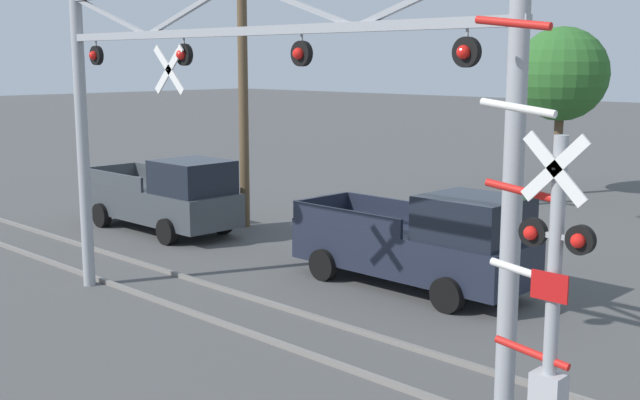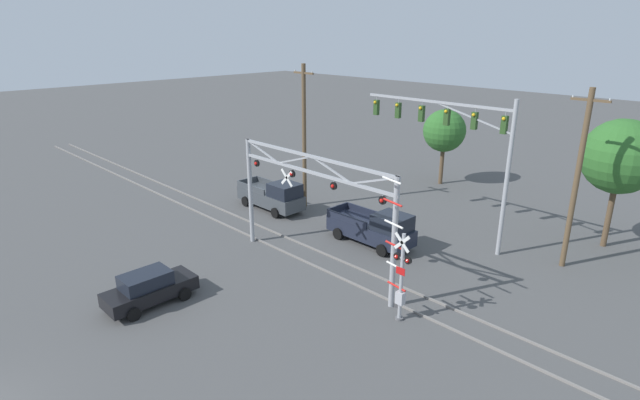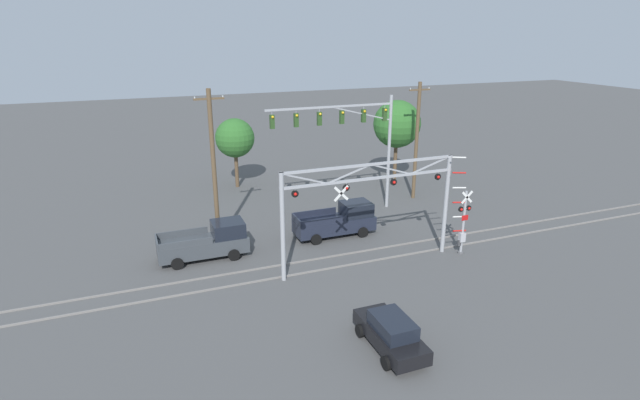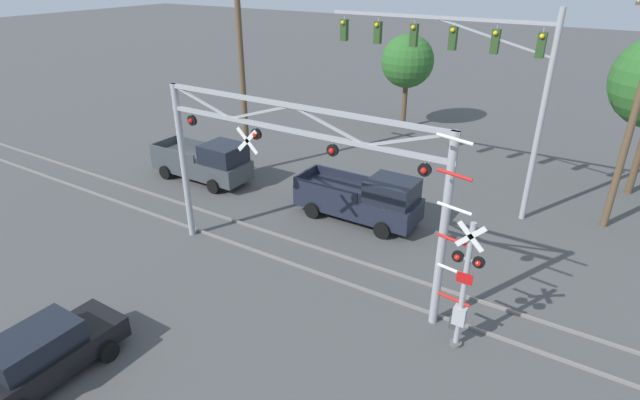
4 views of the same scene
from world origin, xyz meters
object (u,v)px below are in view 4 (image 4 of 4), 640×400
(traffic_signal_span, at_px, (478,68))
(utility_pole_left, at_px, (242,75))
(crossing_gantry, at_px, (293,165))
(pickup_truck_lead, at_px, (364,199))
(utility_pole_right, at_px, (634,114))
(background_tree_beyond_span, at_px, (407,61))
(crossing_signal_mast, at_px, (461,283))
(sedan_waiting, at_px, (43,355))
(pickup_truck_following, at_px, (206,162))

(traffic_signal_span, xyz_separation_m, utility_pole_left, (-10.70, -2.16, -1.08))
(crossing_gantry, xyz_separation_m, utility_pole_left, (-7.48, 6.44, 0.94))
(pickup_truck_lead, bearing_deg, utility_pole_right, 29.49)
(utility_pole_left, bearing_deg, pickup_truck_lead, -12.24)
(utility_pole_right, bearing_deg, utility_pole_left, -168.71)
(traffic_signal_span, bearing_deg, background_tree_beyond_span, 126.58)
(crossing_signal_mast, bearing_deg, sedan_waiting, -141.16)
(utility_pole_right, bearing_deg, crossing_gantry, -132.79)
(pickup_truck_following, relative_size, utility_pole_left, 0.54)
(traffic_signal_span, height_order, sedan_waiting, traffic_signal_span)
(crossing_gantry, distance_m, background_tree_beyond_span, 18.35)
(crossing_signal_mast, bearing_deg, pickup_truck_following, 160.85)
(pickup_truck_following, bearing_deg, utility_pole_right, 17.04)
(pickup_truck_following, bearing_deg, pickup_truck_lead, 2.54)
(utility_pole_left, xyz_separation_m, background_tree_beyond_span, (3.75, 11.53, -0.73))
(sedan_waiting, relative_size, background_tree_beyond_span, 0.68)
(traffic_signal_span, height_order, pickup_truck_lead, traffic_signal_span)
(pickup_truck_lead, distance_m, utility_pole_right, 10.77)
(utility_pole_left, relative_size, utility_pole_right, 1.05)
(pickup_truck_lead, xyz_separation_m, utility_pole_right, (8.78, 4.96, 3.79))
(crossing_gantry, bearing_deg, background_tree_beyond_span, 101.72)
(pickup_truck_lead, height_order, utility_pole_left, utility_pole_left)
(crossing_signal_mast, xyz_separation_m, traffic_signal_span, (-2.76, 9.23, 4.00))
(pickup_truck_lead, bearing_deg, background_tree_beyond_span, 106.68)
(traffic_signal_span, xyz_separation_m, sedan_waiting, (-5.95, -16.24, -5.34))
(sedan_waiting, relative_size, utility_pole_left, 0.42)
(crossing_gantry, xyz_separation_m, pickup_truck_following, (-8.44, 4.38, -3.10))
(pickup_truck_lead, xyz_separation_m, utility_pole_left, (-7.71, 1.67, 4.03))
(background_tree_beyond_span, bearing_deg, sedan_waiting, -87.75)
(crossing_gantry, xyz_separation_m, crossing_signal_mast, (5.98, -0.63, -1.98))
(crossing_signal_mast, bearing_deg, traffic_signal_span, 106.62)
(sedan_waiting, bearing_deg, background_tree_beyond_span, 92.25)
(pickup_truck_lead, bearing_deg, utility_pole_left, 167.76)
(crossing_gantry, distance_m, pickup_truck_following, 10.00)
(crossing_gantry, distance_m, utility_pole_right, 13.27)
(pickup_truck_lead, relative_size, utility_pole_left, 0.55)
(traffic_signal_span, relative_size, utility_pole_right, 1.04)
(crossing_signal_mast, height_order, pickup_truck_following, crossing_signal_mast)
(traffic_signal_span, relative_size, pickup_truck_following, 1.82)
(crossing_gantry, bearing_deg, traffic_signal_span, 69.44)
(sedan_waiting, height_order, utility_pole_right, utility_pole_right)
(crossing_signal_mast, xyz_separation_m, background_tree_beyond_span, (-9.71, 18.60, 2.19))
(traffic_signal_span, xyz_separation_m, background_tree_beyond_span, (-6.95, 9.37, -1.81))
(traffic_signal_span, xyz_separation_m, utility_pole_right, (5.78, 1.13, -1.32))
(crossing_gantry, xyz_separation_m, pickup_truck_lead, (0.23, 4.76, -3.10))
(utility_pole_left, bearing_deg, sedan_waiting, -71.32)
(sedan_waiting, xyz_separation_m, background_tree_beyond_span, (-1.01, 25.60, 3.53))
(crossing_gantry, bearing_deg, pickup_truck_following, 152.59)
(pickup_truck_lead, distance_m, utility_pole_left, 8.86)
(crossing_gantry, bearing_deg, sedan_waiting, -109.62)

